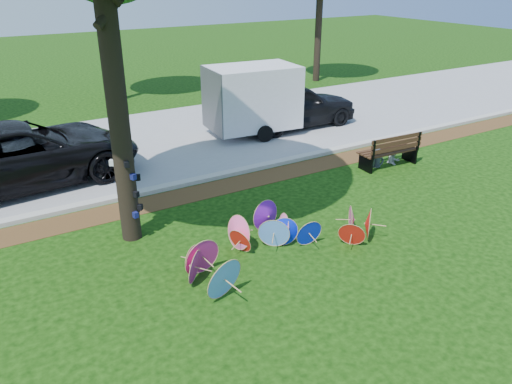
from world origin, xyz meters
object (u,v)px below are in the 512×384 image
at_px(dark_pickup, 293,105).
at_px(person_right, 395,148).
at_px(parasol_pile, 267,240).
at_px(black_van, 23,154).
at_px(cargo_trailer, 253,97).
at_px(park_bench, 388,150).
at_px(person_left, 379,149).

relative_size(dark_pickup, person_right, 5.01).
bearing_deg(parasol_pile, black_van, 119.16).
bearing_deg(cargo_trailer, parasol_pile, -113.22).
bearing_deg(person_right, black_van, 158.91).
distance_m(parasol_pile, cargo_trailer, 8.73).
bearing_deg(dark_pickup, black_van, 95.45).
bearing_deg(park_bench, black_van, 159.96).
xyz_separation_m(park_bench, person_left, (-0.35, 0.05, 0.07)).
distance_m(parasol_pile, park_bench, 6.65).
height_order(park_bench, person_left, person_left).
distance_m(park_bench, person_left, 0.36).
relative_size(parasol_pile, park_bench, 2.38).
height_order(parasol_pile, person_left, person_left).
relative_size(dark_pickup, park_bench, 2.52).
bearing_deg(person_left, dark_pickup, 102.47).
distance_m(dark_pickup, person_right, 5.01).
xyz_separation_m(dark_pickup, person_right, (0.45, -4.97, -0.36)).
height_order(parasol_pile, dark_pickup, dark_pickup).
xyz_separation_m(park_bench, person_right, (0.35, 0.05, -0.02)).
distance_m(parasol_pile, person_right, 6.99).
xyz_separation_m(parasol_pile, dark_pickup, (6.01, 7.64, 0.50)).
xyz_separation_m(dark_pickup, person_left, (-0.25, -4.97, -0.27)).
relative_size(black_van, person_right, 6.42).
height_order(dark_pickup, cargo_trailer, cargo_trailer).
bearing_deg(black_van, cargo_trailer, -90.44).
distance_m(cargo_trailer, person_left, 5.26).
height_order(parasol_pile, person_right, person_right).
bearing_deg(person_right, person_left, -178.81).
distance_m(person_left, person_right, 0.71).
bearing_deg(person_left, person_right, 15.34).
relative_size(parasol_pile, dark_pickup, 0.95).
bearing_deg(person_right, dark_pickup, 96.36).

